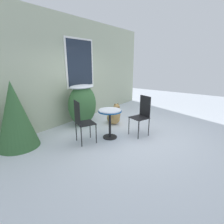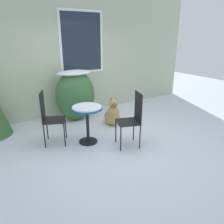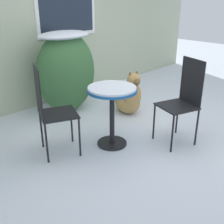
# 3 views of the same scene
# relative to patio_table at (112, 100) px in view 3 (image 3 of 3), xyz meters

# --- Properties ---
(ground_plane) EXTENTS (16.00, 16.00, 0.00)m
(ground_plane) POSITION_rel_patio_table_xyz_m (0.51, -0.30, -0.61)
(ground_plane) COLOR silver
(house_wall) EXTENTS (8.00, 0.10, 3.36)m
(house_wall) POSITION_rel_patio_table_xyz_m (0.53, 1.90, 1.08)
(house_wall) COLOR #B2BC9E
(house_wall) RESTS_ON ground_plane
(shrub_left) EXTENTS (1.03, 0.69, 1.30)m
(shrub_left) POSITION_rel_patio_table_xyz_m (0.33, 1.33, 0.07)
(shrub_left) COLOR #386638
(shrub_left) RESTS_ON ground_plane
(patio_table) EXTENTS (0.62, 0.62, 0.78)m
(patio_table) POSITION_rel_patio_table_xyz_m (0.00, 0.00, 0.00)
(patio_table) COLOR black
(patio_table) RESTS_ON ground_plane
(patio_chair_near_table) EXTENTS (0.56, 0.56, 1.09)m
(patio_chair_near_table) POSITION_rel_patio_table_xyz_m (-0.65, 0.37, -0.01)
(patio_chair_near_table) COLOR black
(patio_chair_near_table) RESTS_ON ground_plane
(patio_chair_far_side) EXTENTS (0.54, 0.54, 1.09)m
(patio_chair_far_side) POSITION_rel_patio_table_xyz_m (0.69, -0.58, -0.01)
(patio_chair_far_side) COLOR black
(patio_chair_far_side) RESTS_ON ground_plane
(dog) EXTENTS (0.54, 0.70, 0.73)m
(dog) POSITION_rel_patio_table_xyz_m (0.93, 0.51, -0.35)
(dog) COLOR tan
(dog) RESTS_ON ground_plane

